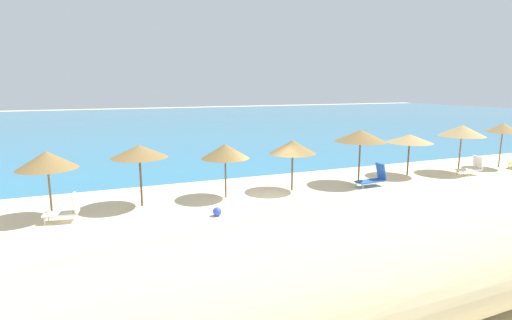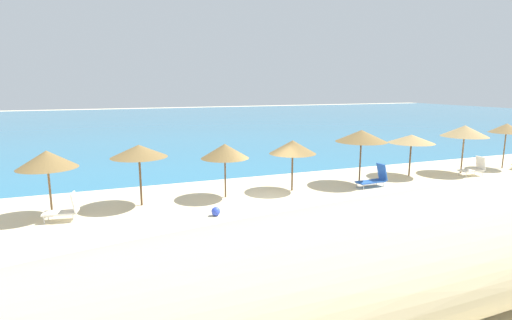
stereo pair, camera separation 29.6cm
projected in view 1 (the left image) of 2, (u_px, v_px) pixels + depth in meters
ground_plane at (278, 202)px, 17.92m from camera, size 160.00×160.00×0.00m
sea_water at (152, 123)px, 55.36m from camera, size 160.00×72.03×0.01m
beach_umbrella_2 at (47, 160)px, 15.37m from camera, size 2.28×2.28×2.68m
beach_umbrella_3 at (139, 151)px, 16.90m from camera, size 2.41×2.41×2.67m
beach_umbrella_4 at (225, 151)px, 18.24m from camera, size 2.22×2.22×2.53m
beach_umbrella_5 at (293, 147)px, 19.49m from camera, size 2.31×2.31×2.52m
beach_umbrella_6 at (361, 136)px, 20.79m from camera, size 2.68×2.68×2.88m
beach_umbrella_7 at (410, 139)px, 22.84m from camera, size 2.60×2.60×2.39m
beach_umbrella_8 at (462, 131)px, 23.52m from camera, size 2.66×2.66×2.86m
beach_umbrella_9 at (503, 128)px, 24.96m from camera, size 2.06×2.06×2.83m
lounge_chair_0 at (373, 178)px, 20.62m from camera, size 1.69×0.72×1.18m
lounge_chair_1 at (66, 210)px, 15.22m from camera, size 1.33×0.80×1.11m
lounge_chair_2 at (471, 167)px, 23.20m from camera, size 1.49×0.70×1.11m
beach_ball at (217, 212)px, 15.95m from camera, size 0.36×0.36×0.36m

